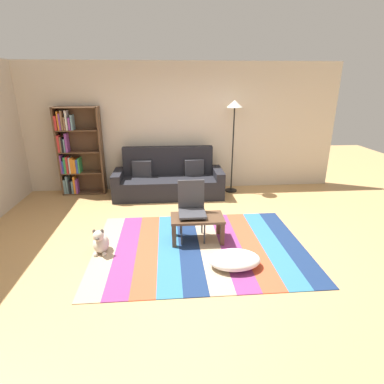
{
  "coord_description": "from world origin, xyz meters",
  "views": [
    {
      "loc": [
        -0.35,
        -4.2,
        2.28
      ],
      "look_at": [
        0.03,
        0.35,
        0.65
      ],
      "focal_mm": 28.75,
      "sensor_mm": 36.0,
      "label": 1
    }
  ],
  "objects": [
    {
      "name": "back_wall",
      "position": [
        0.0,
        2.55,
        1.35
      ],
      "size": [
        6.8,
        0.1,
        2.7
      ],
      "primitive_type": "cube",
      "color": "beige",
      "rests_on": "ground_plane"
    },
    {
      "name": "standing_lamp",
      "position": [
        1.05,
        2.16,
        1.62
      ],
      "size": [
        0.32,
        0.32,
        1.94
      ],
      "color": "black",
      "rests_on": "ground_plane"
    },
    {
      "name": "ground_plane",
      "position": [
        0.0,
        0.0,
        0.0
      ],
      "size": [
        14.0,
        14.0,
        0.0
      ],
      "primitive_type": "plane",
      "color": "tan"
    },
    {
      "name": "folding_chair",
      "position": [
        0.0,
        0.09,
        0.53
      ],
      "size": [
        0.4,
        0.4,
        0.9
      ],
      "rotation": [
        0.0,
        0.0,
        -0.24
      ],
      "color": "#38383D",
      "rests_on": "ground_plane"
    },
    {
      "name": "pouf",
      "position": [
        0.48,
        -0.8,
        0.11
      ],
      "size": [
        0.68,
        0.47,
        0.2
      ],
      "primitive_type": "ellipsoid",
      "color": "white",
      "rests_on": "rug"
    },
    {
      "name": "rug",
      "position": [
        0.09,
        -0.25,
        0.0
      ],
      "size": [
        3.04,
        2.23,
        0.01
      ],
      "color": "tan",
      "rests_on": "ground_plane"
    },
    {
      "name": "coffee_table",
      "position": [
        0.07,
        -0.04,
        0.32
      ],
      "size": [
        0.79,
        0.44,
        0.38
      ],
      "color": "#513826",
      "rests_on": "rug"
    },
    {
      "name": "couch",
      "position": [
        -0.33,
        2.02,
        0.34
      ],
      "size": [
        2.26,
        0.8,
        1.0
      ],
      "color": "black",
      "rests_on": "ground_plane"
    },
    {
      "name": "bookshelf",
      "position": [
        -2.26,
        2.31,
        0.88
      ],
      "size": [
        0.9,
        0.28,
        1.83
      ],
      "color": "brown",
      "rests_on": "ground_plane"
    },
    {
      "name": "dog",
      "position": [
        -1.32,
        -0.28,
        0.16
      ],
      "size": [
        0.22,
        0.35,
        0.4
      ],
      "color": "beige",
      "rests_on": "ground_plane"
    },
    {
      "name": "tv_remote",
      "position": [
        0.08,
        0.01,
        0.4
      ],
      "size": [
        0.13,
        0.15,
        0.02
      ],
      "primitive_type": "cube",
      "rotation": [
        0.0,
        0.0,
        -0.64
      ],
      "color": "black",
      "rests_on": "coffee_table"
    }
  ]
}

